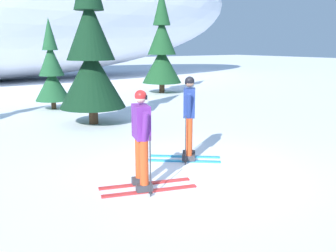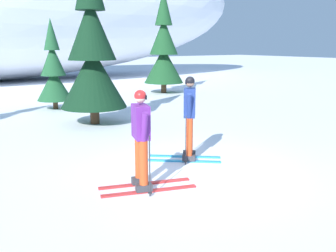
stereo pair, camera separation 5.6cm
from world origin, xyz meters
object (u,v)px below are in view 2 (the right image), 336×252
object	(u,v)px
pine_tree_center_right	(92,53)
pine_tree_far_right	(164,50)
skier_navy_jacket	(189,116)
pine_tree_center_left	(53,72)
skier_purple_jacket	(141,138)

from	to	relation	value
pine_tree_center_right	pine_tree_far_right	distance (m)	8.02
skier_navy_jacket	pine_tree_center_left	size ratio (longest dim) A/B	0.53
pine_tree_center_left	pine_tree_far_right	size ratio (longest dim) A/B	0.66
pine_tree_center_left	pine_tree_center_right	distance (m)	3.56
skier_purple_jacket	skier_navy_jacket	bearing A→B (deg)	27.91
pine_tree_center_left	pine_tree_far_right	xyz separation A→B (m)	(6.26, 1.79, 0.74)
pine_tree_center_right	pine_tree_far_right	bearing A→B (deg)	40.98
skier_navy_jacket	pine_tree_center_right	size ratio (longest dim) A/B	0.34
skier_navy_jacket	skier_purple_jacket	distance (m)	1.92
pine_tree_center_left	pine_tree_far_right	world-z (taller)	pine_tree_far_right
skier_navy_jacket	pine_tree_center_right	world-z (taller)	pine_tree_center_right
pine_tree_center_left	pine_tree_far_right	distance (m)	6.55
skier_purple_jacket	pine_tree_center_right	xyz separation A→B (m)	(1.47, 5.63, 1.31)
pine_tree_center_left	skier_purple_jacket	bearing A→B (deg)	-97.91
skier_navy_jacket	pine_tree_center_right	xyz separation A→B (m)	(-0.23, 4.73, 1.27)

